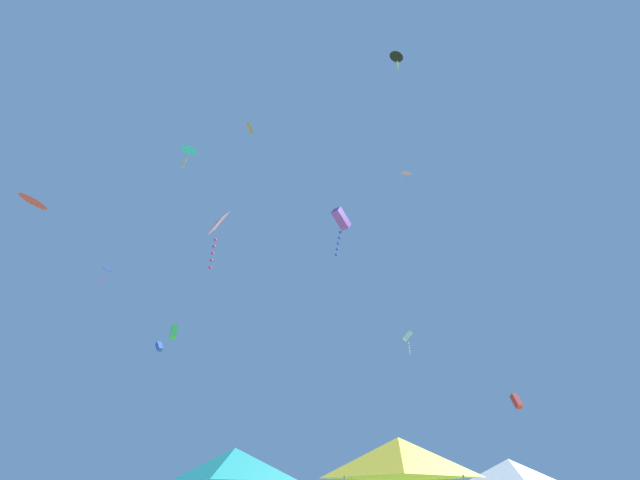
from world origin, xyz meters
name	(u,v)px	position (x,y,z in m)	size (l,w,h in m)	color
canopy_tent_white	(511,473)	(4.45, 12.90, 2.63)	(2.90, 2.90, 3.10)	#9E9EA3
canopy_tent_teal	(234,465)	(-4.78, 9.24, 2.75)	(3.03, 3.03, 3.24)	#9E9EA3
canopy_tent_yellow	(400,457)	(0.32, 7.19, 2.76)	(3.04, 3.04, 3.25)	#9E9EA3
kite_blue_diamond	(107,270)	(-14.96, 15.37, 13.11)	(0.71, 0.59, 1.27)	blue
kite_white_box	(408,337)	(2.51, 29.27, 13.01)	(0.84, 0.54, 1.96)	white
kite_pink_delta	(406,173)	(3.20, 23.27, 24.47)	(1.13, 1.12, 1.57)	pink
kite_orange_diamond	(251,128)	(-8.59, 19.11, 26.69)	(0.75, 0.85, 0.95)	orange
kite_black_delta	(397,57)	(2.18, 12.33, 24.79)	(0.90, 0.93, 1.59)	black
kite_purple_box	(341,220)	(-1.45, 13.02, 13.96)	(0.98, 1.21, 2.50)	purple
kite_blue_box	(159,346)	(-12.24, 17.82, 9.35)	(0.63, 0.56, 0.64)	blue
kite_red_delta	(34,200)	(-10.43, 4.27, 9.89)	(0.93, 0.94, 0.42)	red
kite_cyan_delta	(189,150)	(-13.71, 19.92, 25.74)	(1.75, 1.75, 2.39)	#2DB7CC
kite_pink_diamond	(216,226)	(-7.03, 10.81, 12.70)	(1.15, 1.19, 2.80)	pink
kite_red_box	(517,401)	(9.89, 29.84, 8.09)	(0.69, 0.95, 1.13)	red
kite_green_box	(174,332)	(-13.83, 22.71, 11.90)	(0.65, 0.75, 1.02)	green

